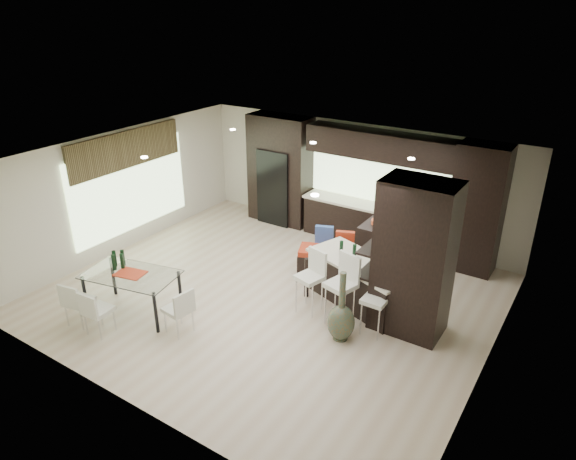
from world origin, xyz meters
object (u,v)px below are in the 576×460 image
Objects in this scene: stool_left at (309,288)px; chair_far at (79,304)px; dining_table at (133,293)px; chair_near at (99,313)px; stool_right at (374,310)px; floor_vase at (342,306)px; kitchen_island at (359,282)px; stool_mid at (340,297)px; bench at (333,261)px; chair_end at (178,312)px.

stool_left is 1.23× the size of chair_far.
dining_table is 2.11× the size of chair_far.
stool_right is at bearing 28.78° from chair_near.
chair_near is at bearing -120.87° from stool_left.
floor_vase is at bearing -130.67° from stool_right.
chair_near is at bearing -149.40° from floor_vase.
kitchen_island is at bearing 30.19° from chair_far.
floor_vase is at bearing -59.33° from kitchen_island.
floor_vase is (0.88, -0.43, 0.15)m from stool_left.
stool_mid is 0.73× the size of bench.
chair_near is at bearing 131.55° from chair_end.
stool_mid is 4.13m from chair_near.
floor_vase is 3.77m from dining_table.
chair_far is (-4.04, -2.09, -0.24)m from floor_vase.
bench is at bearing 137.69° from stool_mid.
chair_near is at bearing -146.45° from stool_right.
stool_left is at bearing 21.73° from dining_table.
stool_left is at bearing 39.47° from chair_near.
stool_left is at bearing 27.95° from chair_far.
dining_table is (-3.52, -1.33, -0.24)m from floor_vase.
kitchen_island reaches higher than chair_end.
bench is (-0.32, 1.49, -0.21)m from stool_left.
chair_near is (0.00, -0.75, -0.01)m from dining_table.
kitchen_island is 2.68× the size of chair_near.
stool_left reaches higher than dining_table.
floor_vase reaches higher than chair_near.
stool_right is 1.16× the size of chair_end.
chair_far is at bearing -149.56° from stool_right.
dining_table is at bearing -130.72° from stool_left.
bench is 1.11× the size of floor_vase.
chair_near is 0.99× the size of chair_end.
floor_vase reaches higher than kitchen_island.
kitchen_island is at bearing 65.59° from stool_left.
dining_table is 0.91m from chair_far.
kitchen_island is at bearing 25.58° from dining_table.
floor_vase is 0.77× the size of dining_table.
stool_mid is 1.33× the size of chair_end.
bench is 4.91m from chair_far.
stool_mid is 1.80m from bench.
dining_table is (-3.28, -1.75, -0.12)m from stool_mid.
chair_near is (-2.65, -2.52, -0.10)m from stool_left.
kitchen_island is 0.99m from stool_left.
stool_left is 1.23× the size of chair_end.
kitchen_island is 1.46× the size of bench.
stool_right is 0.71× the size of floor_vase.
stool_right is at bearing 17.93° from stool_mid.
stool_right reaches higher than dining_table.
floor_vase is at bearing 16.73° from chair_far.
stool_left is 4.04m from chair_far.
chair_near is at bearing -115.89° from kitchen_island.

